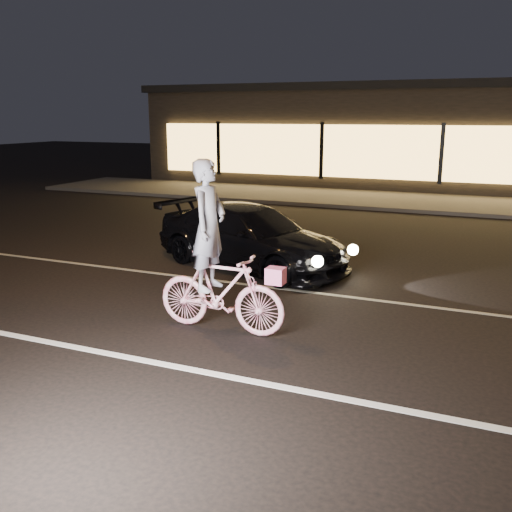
% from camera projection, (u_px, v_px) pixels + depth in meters
% --- Properties ---
extents(ground, '(90.00, 90.00, 0.00)m').
position_uv_depth(ground, '(327.00, 341.00, 7.73)').
color(ground, black).
rests_on(ground, ground).
extents(lane_stripe_near, '(60.00, 0.12, 0.01)m').
position_uv_depth(lane_stripe_near, '(290.00, 388.00, 6.39)').
color(lane_stripe_near, silver).
rests_on(lane_stripe_near, ground).
extents(lane_stripe_far, '(60.00, 0.10, 0.01)m').
position_uv_depth(lane_stripe_far, '(360.00, 298.00, 9.52)').
color(lane_stripe_far, gray).
rests_on(lane_stripe_far, ground).
extents(sidewalk, '(30.00, 4.00, 0.12)m').
position_uv_depth(sidewalk, '(433.00, 203.00, 19.34)').
color(sidewalk, '#383533').
rests_on(sidewalk, ground).
extents(storefront, '(25.40, 8.42, 4.20)m').
position_uv_depth(storefront, '(452.00, 135.00, 24.17)').
color(storefront, black).
rests_on(storefront, ground).
extents(cyclist, '(1.92, 0.66, 2.42)m').
position_uv_depth(cyclist, '(217.00, 272.00, 7.93)').
color(cyclist, '#DC3262').
rests_on(cyclist, ground).
extents(sedan, '(4.57, 2.97, 1.23)m').
position_uv_depth(sedan, '(251.00, 237.00, 11.36)').
color(sedan, black).
rests_on(sedan, ground).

